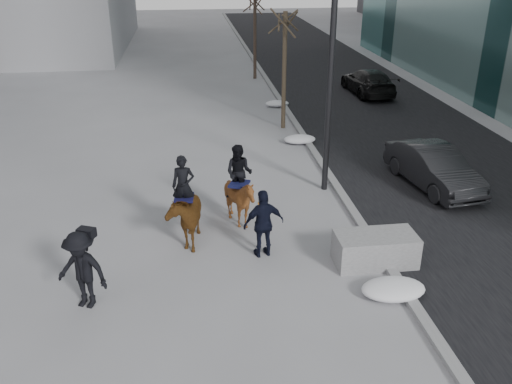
{
  "coord_description": "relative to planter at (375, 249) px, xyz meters",
  "views": [
    {
      "loc": [
        -1.53,
        -10.86,
        7.0
      ],
      "look_at": [
        0.0,
        1.2,
        1.5
      ],
      "focal_mm": 38.0,
      "sensor_mm": 36.0,
      "label": 1
    }
  ],
  "objects": [
    {
      "name": "lamppost",
      "position": [
        -0.14,
        4.51,
        4.61
      ],
      "size": [
        0.25,
        0.8,
        9.09
      ],
      "color": "black",
      "rests_on": "ground"
    },
    {
      "name": "mounted_right",
      "position": [
        -3.02,
        2.43,
        0.52
      ],
      "size": [
        1.62,
        1.7,
        2.26
      ],
      "color": "#4A260E",
      "rests_on": "ground"
    },
    {
      "name": "car_far",
      "position": [
        5.04,
        16.16,
        0.26
      ],
      "size": [
        1.96,
        4.52,
        1.29
      ],
      "primitive_type": "imported",
      "rotation": [
        0.0,
        0.0,
        3.17
      ],
      "color": "black",
      "rests_on": "ground"
    },
    {
      "name": "feeder",
      "position": [
        -2.61,
        0.72,
        0.49
      ],
      "size": [
        1.1,
        0.96,
        1.75
      ],
      "color": "black",
      "rests_on": "ground"
    },
    {
      "name": "camera_crew",
      "position": [
        -6.66,
        -0.87,
        0.5
      ],
      "size": [
        1.3,
        1.05,
        1.75
      ],
      "color": "black",
      "rests_on": "ground"
    },
    {
      "name": "snow_piles",
      "position": [
        -0.04,
        5.48,
        -0.22
      ],
      "size": [
        1.42,
        16.54,
        0.36
      ],
      "color": "silver",
      "rests_on": "ground"
    },
    {
      "name": "tree_far",
      "position": [
        -0.34,
        20.58,
        2.15
      ],
      "size": [
        1.2,
        1.2,
        5.07
      ],
      "primitive_type": null,
      "color": "#34291F",
      "rests_on": "ground"
    },
    {
      "name": "car_near",
      "position": [
        3.32,
        4.25,
        0.27
      ],
      "size": [
        1.98,
        4.14,
        1.31
      ],
      "primitive_type": "imported",
      "rotation": [
        0.0,
        0.0,
        0.16
      ],
      "color": "black",
      "rests_on": "ground"
    },
    {
      "name": "mounted_left",
      "position": [
        -4.51,
        1.67,
        0.47
      ],
      "size": [
        0.96,
        1.84,
        2.3
      ],
      "color": "#49270E",
      "rests_on": "ground"
    },
    {
      "name": "road",
      "position": [
        4.26,
        10.02,
        -0.38
      ],
      "size": [
        8.0,
        90.0,
        0.01
      ],
      "primitive_type": "cube",
      "color": "black",
      "rests_on": "ground"
    },
    {
      "name": "ground",
      "position": [
        -2.74,
        0.02,
        -0.39
      ],
      "size": [
        120.0,
        120.0,
        0.0
      ],
      "primitive_type": "plane",
      "color": "gray",
      "rests_on": "ground"
    },
    {
      "name": "planter",
      "position": [
        0.0,
        0.0,
        0.0
      ],
      "size": [
        1.94,
        0.98,
        0.77
      ],
      "primitive_type": "cube",
      "rotation": [
        0.0,
        0.0,
        0.01
      ],
      "color": "#949497",
      "rests_on": "ground"
    },
    {
      "name": "tree_near",
      "position": [
        -0.34,
        10.97,
        2.24
      ],
      "size": [
        1.2,
        1.2,
        5.26
      ],
      "primitive_type": null,
      "color": "#3B2E23",
      "rests_on": "ground"
    },
    {
      "name": "curb",
      "position": [
        0.26,
        10.02,
        -0.33
      ],
      "size": [
        0.25,
        90.0,
        0.12
      ],
      "primitive_type": "cube",
      "color": "gray",
      "rests_on": "ground"
    }
  ]
}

